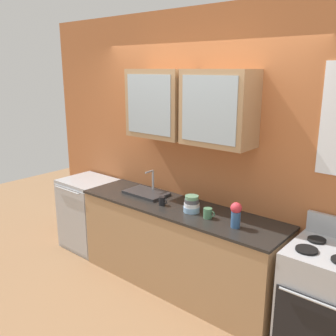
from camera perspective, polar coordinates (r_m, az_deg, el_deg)
name	(u,v)px	position (r m, az deg, el deg)	size (l,w,h in m)	color
ground_plane	(177,285)	(4.19, 1.42, -17.43)	(10.00, 10.00, 0.00)	#936B47
back_wall_unit	(198,143)	(3.86, 4.55, 3.89)	(4.53, 0.44, 2.82)	#B76638
counter	(177,247)	(3.97, 1.46, -11.93)	(2.28, 0.62, 0.90)	#A87F56
stove_range	(323,301)	(3.38, 22.53, -18.28)	(0.58, 0.63, 1.08)	#ADAFB5
sink_faucet	(146,192)	(4.14, -3.33, -3.74)	(0.48, 0.29, 0.26)	#2D2D30
bowl_stack	(192,204)	(3.63, 3.64, -5.54)	(0.16, 0.16, 0.16)	#8CB7E0
vase	(236,214)	(3.32, 10.32, -6.90)	(0.10, 0.10, 0.23)	#33598C
cup_near_sink	(162,201)	(3.80, -0.89, -5.06)	(0.10, 0.07, 0.09)	black
cup_near_bowls	(208,213)	(3.50, 6.12, -6.88)	(0.12, 0.08, 0.10)	#4C7F59
dishwasher	(89,213)	(4.93, -11.96, -6.78)	(0.63, 0.60, 0.90)	#ADAFB5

